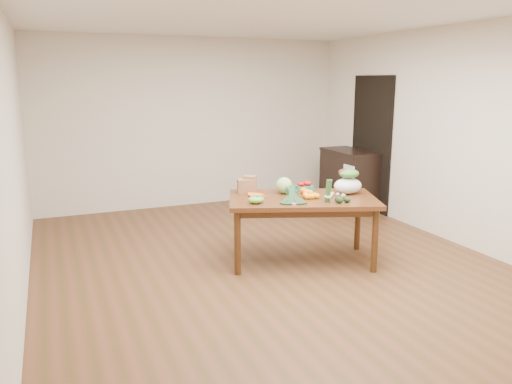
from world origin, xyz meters
name	(u,v)px	position (x,y,z in m)	size (l,w,h in m)	color
floor	(268,263)	(0.00, 0.00, 0.00)	(6.00, 6.00, 0.00)	brown
ceiling	(269,13)	(0.00, 0.00, 2.70)	(5.00, 6.00, 0.02)	white
room_walls	(268,145)	(0.00, 0.00, 1.35)	(5.02, 6.02, 2.70)	beige
dining_table	(302,229)	(0.38, -0.09, 0.38)	(1.63, 0.91, 0.75)	#522E13
doorway_dark	(371,144)	(2.48, 1.60, 1.05)	(0.02, 1.00, 2.10)	black
cabinet	(348,179)	(2.22, 1.80, 0.47)	(0.52, 1.02, 0.94)	black
dish_towel	(348,180)	(1.96, 1.40, 0.55)	(0.02, 0.28, 0.45)	white
paper_bag	(246,184)	(-0.11, 0.38, 0.85)	(0.27, 0.23, 0.19)	#8E5E3F
cabbage	(284,185)	(0.28, 0.17, 0.84)	(0.19, 0.19, 0.19)	#AFCE77
strawberry_basket_a	(301,187)	(0.51, 0.20, 0.79)	(0.10, 0.10, 0.09)	#AD140B
strawberry_basket_b	(307,187)	(0.58, 0.16, 0.80)	(0.11, 0.11, 0.10)	#BB110C
orange_a	(293,192)	(0.31, 0.01, 0.79)	(0.09, 0.09, 0.09)	orange
orange_b	(303,191)	(0.47, 0.05, 0.79)	(0.08, 0.08, 0.08)	#E2560D
orange_c	(307,193)	(0.43, -0.09, 0.80)	(0.09, 0.09, 0.09)	orange
mandarin_cluster	(310,194)	(0.44, -0.17, 0.80)	(0.18, 0.18, 0.10)	#FFA00F
carrots	(258,195)	(-0.05, 0.16, 0.76)	(0.22, 0.22, 0.03)	#FF5515
snap_pea_bag	(256,200)	(-0.20, -0.15, 0.79)	(0.18, 0.13, 0.08)	#64B23C
kale_bunch	(293,196)	(0.17, -0.28, 0.83)	(0.32, 0.40, 0.16)	black
asparagus_bundle	(328,191)	(0.53, -0.40, 0.88)	(0.08, 0.08, 0.25)	#427033
potato_a	(331,195)	(0.68, -0.21, 0.77)	(0.05, 0.04, 0.04)	tan
potato_b	(329,196)	(0.64, -0.23, 0.77)	(0.05, 0.05, 0.04)	tan
potato_c	(338,195)	(0.77, -0.20, 0.77)	(0.05, 0.04, 0.04)	tan
potato_d	(332,194)	(0.74, -0.14, 0.77)	(0.05, 0.05, 0.04)	tan
potato_e	(343,196)	(0.79, -0.29, 0.77)	(0.06, 0.05, 0.05)	tan
avocado_a	(339,200)	(0.61, -0.48, 0.79)	(0.07, 0.11, 0.07)	black
avocado_b	(347,200)	(0.71, -0.49, 0.78)	(0.06, 0.09, 0.06)	black
salad_bag	(348,183)	(0.95, -0.13, 0.88)	(0.33, 0.25, 0.26)	silver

